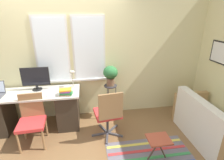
{
  "coord_description": "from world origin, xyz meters",
  "views": [
    {
      "loc": [
        0.41,
        -2.81,
        2.14
      ],
      "look_at": [
        0.88,
        0.16,
        0.98
      ],
      "focal_mm": 28.0,
      "sensor_mm": 36.0,
      "label": 1
    }
  ],
  "objects_px": {
    "office_chair_swivel": "(108,113)",
    "folding_stool": "(159,141)",
    "keyboard": "(31,97)",
    "book_stack": "(66,92)",
    "desk_chair_wooden": "(32,119)",
    "mouse": "(47,95)",
    "couch_loveseat": "(209,126)",
    "desk_lamp": "(72,76)",
    "monitor": "(36,78)",
    "plant_stand": "(111,90)",
    "potted_plant": "(110,74)"
  },
  "relations": [
    {
      "from": "keyboard",
      "to": "couch_loveseat",
      "type": "distance_m",
      "value": 3.17
    },
    {
      "from": "book_stack",
      "to": "plant_stand",
      "type": "bearing_deg",
      "value": 21.44
    },
    {
      "from": "desk_lamp",
      "to": "plant_stand",
      "type": "relative_size",
      "value": 0.47
    },
    {
      "from": "desk_lamp",
      "to": "book_stack",
      "type": "height_order",
      "value": "desk_lamp"
    },
    {
      "from": "potted_plant",
      "to": "keyboard",
      "type": "bearing_deg",
      "value": -167.07
    },
    {
      "from": "monitor",
      "to": "keyboard",
      "type": "distance_m",
      "value": 0.4
    },
    {
      "from": "mouse",
      "to": "potted_plant",
      "type": "bearing_deg",
      "value": 15.37
    },
    {
      "from": "office_chair_swivel",
      "to": "keyboard",
      "type": "bearing_deg",
      "value": -20.6
    },
    {
      "from": "book_stack",
      "to": "folding_stool",
      "type": "xyz_separation_m",
      "value": [
        1.4,
        -0.96,
        -0.47
      ]
    },
    {
      "from": "keyboard",
      "to": "couch_loveseat",
      "type": "height_order",
      "value": "couch_loveseat"
    },
    {
      "from": "desk_chair_wooden",
      "to": "folding_stool",
      "type": "relative_size",
      "value": 2.23
    },
    {
      "from": "plant_stand",
      "to": "couch_loveseat",
      "type": "bearing_deg",
      "value": -32.53
    },
    {
      "from": "keyboard",
      "to": "mouse",
      "type": "distance_m",
      "value": 0.27
    },
    {
      "from": "monitor",
      "to": "desk_lamp",
      "type": "distance_m",
      "value": 0.68
    },
    {
      "from": "monitor",
      "to": "folding_stool",
      "type": "height_order",
      "value": "monitor"
    },
    {
      "from": "couch_loveseat",
      "to": "folding_stool",
      "type": "xyz_separation_m",
      "value": [
        -1.05,
        -0.29,
        0.06
      ]
    },
    {
      "from": "desk_chair_wooden",
      "to": "couch_loveseat",
      "type": "xyz_separation_m",
      "value": [
        3.03,
        -0.43,
        -0.18
      ]
    },
    {
      "from": "book_stack",
      "to": "mouse",
      "type": "bearing_deg",
      "value": 178.1
    },
    {
      "from": "office_chair_swivel",
      "to": "folding_stool",
      "type": "relative_size",
      "value": 2.4
    },
    {
      "from": "desk_chair_wooden",
      "to": "keyboard",
      "type": "bearing_deg",
      "value": 93.95
    },
    {
      "from": "mouse",
      "to": "potted_plant",
      "type": "distance_m",
      "value": 1.27
    },
    {
      "from": "desk_lamp",
      "to": "book_stack",
      "type": "relative_size",
      "value": 1.48
    },
    {
      "from": "mouse",
      "to": "office_chair_swivel",
      "type": "bearing_deg",
      "value": -16.85
    },
    {
      "from": "keyboard",
      "to": "couch_loveseat",
      "type": "xyz_separation_m",
      "value": [
        3.06,
        -0.68,
        -0.48
      ]
    },
    {
      "from": "mouse",
      "to": "book_stack",
      "type": "height_order",
      "value": "book_stack"
    },
    {
      "from": "mouse",
      "to": "couch_loveseat",
      "type": "relative_size",
      "value": 0.04
    },
    {
      "from": "desk_chair_wooden",
      "to": "office_chair_swivel",
      "type": "xyz_separation_m",
      "value": [
        1.3,
        -0.06,
        0.03
      ]
    },
    {
      "from": "office_chair_swivel",
      "to": "couch_loveseat",
      "type": "relative_size",
      "value": 0.66
    },
    {
      "from": "keyboard",
      "to": "book_stack",
      "type": "distance_m",
      "value": 0.6
    },
    {
      "from": "potted_plant",
      "to": "monitor",
      "type": "bearing_deg",
      "value": -179.4
    },
    {
      "from": "monitor",
      "to": "mouse",
      "type": "xyz_separation_m",
      "value": [
        0.23,
        -0.32,
        -0.23
      ]
    },
    {
      "from": "office_chair_swivel",
      "to": "plant_stand",
      "type": "xyz_separation_m",
      "value": [
        0.13,
        0.65,
        0.15
      ]
    },
    {
      "from": "potted_plant",
      "to": "folding_stool",
      "type": "bearing_deg",
      "value": -67.64
    },
    {
      "from": "mouse",
      "to": "keyboard",
      "type": "bearing_deg",
      "value": -178.38
    },
    {
      "from": "monitor",
      "to": "keyboard",
      "type": "relative_size",
      "value": 1.22
    },
    {
      "from": "folding_stool",
      "to": "couch_loveseat",
      "type": "bearing_deg",
      "value": 15.27
    },
    {
      "from": "monitor",
      "to": "office_chair_swivel",
      "type": "bearing_deg",
      "value": -26.18
    },
    {
      "from": "desk_lamp",
      "to": "office_chair_swivel",
      "type": "xyz_separation_m",
      "value": [
        0.62,
        -0.66,
        -0.5
      ]
    },
    {
      "from": "monitor",
      "to": "book_stack",
      "type": "bearing_deg",
      "value": -30.05
    },
    {
      "from": "potted_plant",
      "to": "couch_loveseat",
      "type": "bearing_deg",
      "value": -32.53
    },
    {
      "from": "book_stack",
      "to": "office_chair_swivel",
      "type": "xyz_separation_m",
      "value": [
        0.73,
        -0.31,
        -0.32
      ]
    },
    {
      "from": "keyboard",
      "to": "plant_stand",
      "type": "distance_m",
      "value": 1.51
    },
    {
      "from": "plant_stand",
      "to": "desk_lamp",
      "type": "bearing_deg",
      "value": 179.68
    },
    {
      "from": "mouse",
      "to": "desk_chair_wooden",
      "type": "height_order",
      "value": "desk_chair_wooden"
    },
    {
      "from": "desk_lamp",
      "to": "desk_chair_wooden",
      "type": "relative_size",
      "value": 0.4
    },
    {
      "from": "couch_loveseat",
      "to": "desk_chair_wooden",
      "type": "bearing_deg",
      "value": 81.99
    },
    {
      "from": "monitor",
      "to": "desk_chair_wooden",
      "type": "height_order",
      "value": "monitor"
    },
    {
      "from": "office_chair_swivel",
      "to": "folding_stool",
      "type": "xyz_separation_m",
      "value": [
        0.67,
        -0.65,
        -0.15
      ]
    },
    {
      "from": "keyboard",
      "to": "desk_lamp",
      "type": "bearing_deg",
      "value": 25.48
    },
    {
      "from": "desk_lamp",
      "to": "couch_loveseat",
      "type": "bearing_deg",
      "value": -23.49
    }
  ]
}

